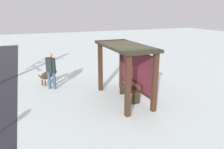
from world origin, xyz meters
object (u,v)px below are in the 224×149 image
object	(u,v)px
person_walking	(51,68)
dog	(48,75)
bus_shelter	(128,60)
bench_left_inside	(130,90)

from	to	relation	value
person_walking	dog	bearing A→B (deg)	-175.93
bus_shelter	person_walking	xyz separation A→B (m)	(-2.50, -2.83, -0.66)
bench_left_inside	person_walking	size ratio (longest dim) A/B	0.78
bench_left_inside	dog	size ratio (longest dim) A/B	1.39
person_walking	bus_shelter	bearing A→B (deg)	48.55
dog	bench_left_inside	bearing A→B (deg)	41.77
bus_shelter	bench_left_inside	size ratio (longest dim) A/B	2.36
bench_left_inside	bus_shelter	bearing A→B (deg)	-90.00
dog	person_walking	bearing A→B (deg)	4.07
bus_shelter	person_walking	bearing A→B (deg)	-131.45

